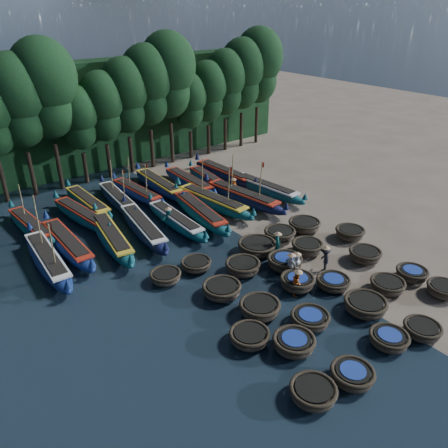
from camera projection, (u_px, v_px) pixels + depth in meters
ground at (276, 256)px, 28.50m from camera, size 120.00×120.00×0.00m
foliage_wall at (110, 114)px, 42.66m from camera, size 40.00×3.00×10.00m
coracle_0 at (313, 392)px, 18.05m from camera, size 2.46×2.46×0.70m
coracle_1 at (352, 375)px, 18.86m from camera, size 2.22×2.22×0.72m
coracle_2 at (389, 339)px, 20.90m from camera, size 1.93×1.93×0.68m
coracle_3 at (422, 330)px, 21.50m from camera, size 2.27×2.27×0.68m
coracle_4 at (444, 289)px, 24.50m from camera, size 1.89×1.89×0.70m
coracle_5 at (294, 343)px, 20.58m from camera, size 2.30×2.30×0.77m
coracle_6 at (310, 319)px, 22.25m from camera, size 2.42×2.42×0.67m
coracle_7 at (365, 305)px, 23.11m from camera, size 2.34×2.34×0.80m
coracle_8 at (387, 285)px, 24.85m from camera, size 2.04×2.04×0.71m
coracle_9 at (412, 274)px, 25.91m from camera, size 2.03×2.03×0.70m
coracle_10 at (249, 337)px, 21.06m from camera, size 2.01×2.01×0.68m
coracle_11 at (260, 308)px, 22.90m from camera, size 2.46×2.46×0.81m
coracle_12 at (297, 282)px, 25.01m from camera, size 2.03×2.03×0.81m
coracle_13 at (333, 282)px, 25.13m from camera, size 2.27×2.27×0.67m
coracle_14 at (365, 255)px, 27.69m from camera, size 2.21×2.21×0.81m
coracle_15 at (222, 289)px, 24.43m from camera, size 2.22×2.22×0.76m
coracle_16 at (243, 267)px, 26.47m from camera, size 2.17×2.17×0.81m
coracle_17 at (285, 262)px, 26.89m from camera, size 2.40×2.40×0.85m
coracle_18 at (307, 247)px, 28.56m from camera, size 2.28×2.28×0.82m
coracle_19 at (350, 233)px, 30.31m from camera, size 2.05×2.05×0.81m
coracle_20 at (166, 276)px, 25.68m from camera, size 1.87×1.87×0.66m
coracle_21 at (196, 264)px, 26.87m from camera, size 1.98×1.98×0.65m
coracle_22 at (257, 247)px, 28.58m from camera, size 2.87×2.87×0.83m
coracle_23 at (280, 234)px, 30.20m from camera, size 2.21×2.21×0.78m
coracle_24 at (304, 225)px, 31.43m from camera, size 2.78×2.78×0.77m
long_boat_0 at (48, 259)px, 26.96m from camera, size 1.99×8.75×3.72m
long_boat_1 at (68, 244)px, 28.74m from camera, size 1.55×8.72×1.53m
long_boat_2 at (112, 237)px, 29.51m from camera, size 2.88×8.71×1.55m
long_boat_3 at (143, 227)px, 30.80m from camera, size 2.82×8.70×1.55m
long_boat_4 at (176, 220)px, 31.87m from camera, size 1.66×8.19×1.44m
long_boat_5 at (200, 212)px, 33.02m from camera, size 2.77×8.88×1.58m
long_boat_6 at (213, 201)px, 34.70m from camera, size 2.61×8.99×3.84m
long_boat_7 at (243, 197)px, 35.51m from camera, size 2.72×9.14×3.91m
long_boat_8 at (266, 188)px, 37.21m from camera, size 2.28×8.68×1.53m
long_boat_9 at (31, 226)px, 31.07m from camera, size 1.99×7.96×3.39m
long_boat_10 at (81, 215)px, 32.65m from camera, size 2.47×8.19×1.45m
long_boat_11 at (88, 203)px, 34.64m from camera, size 1.64×8.25×1.45m
long_boat_12 at (118, 199)px, 35.38m from camera, size 2.17×8.06×3.44m
long_boat_13 at (137, 192)px, 36.59m from camera, size 1.98×7.82×3.33m
long_boat_14 at (159, 184)px, 38.00m from camera, size 1.86×8.67×1.53m
long_boat_15 at (189, 182)px, 38.62m from camera, size 1.72×8.29×1.46m
long_boat_16 at (209, 180)px, 39.20m from camera, size 2.23×7.60×1.35m
long_boat_17 at (224, 173)px, 40.40m from camera, size 1.83×8.76×1.54m
fisherman_0 at (296, 263)px, 26.17m from camera, size 0.82×0.63×1.69m
fisherman_1 at (277, 243)px, 28.17m from camera, size 0.61×0.70×1.82m
fisherman_2 at (297, 282)px, 24.41m from camera, size 0.94×0.92×1.73m
fisherman_3 at (325, 259)px, 26.43m from camera, size 1.19×1.28×1.93m
fisherman_4 at (291, 265)px, 25.89m from camera, size 0.52×0.95×1.79m
fisherman_5 at (169, 217)px, 31.80m from camera, size 1.42×0.55×1.69m
fisherman_6 at (234, 186)px, 37.00m from camera, size 0.77×0.53×1.70m
tree_3 at (16, 100)px, 33.84m from camera, size 4.92×4.92×11.60m
tree_4 at (45, 88)px, 34.79m from camera, size 5.34×5.34×12.58m
tree_5 at (78, 117)px, 37.29m from camera, size 3.68×3.68×8.68m
tree_6 at (102, 106)px, 38.25m from camera, size 4.09×4.09×9.65m
tree_7 at (125, 95)px, 39.20m from camera, size 4.51×4.51×10.63m
tree_8 at (147, 84)px, 40.16m from camera, size 4.92×4.92×11.60m
tree_9 at (168, 74)px, 41.12m from camera, size 5.34×5.34×12.58m
tree_10 at (189, 100)px, 43.62m from camera, size 3.68×3.68×8.68m
tree_11 at (208, 91)px, 44.57m from camera, size 4.09×4.09×9.65m
tree_12 at (225, 82)px, 45.53m from camera, size 4.51×4.51×10.63m
tree_13 at (242, 73)px, 46.49m from camera, size 4.92×4.92×11.60m
tree_14 at (258, 64)px, 47.45m from camera, size 5.34×5.34×12.58m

